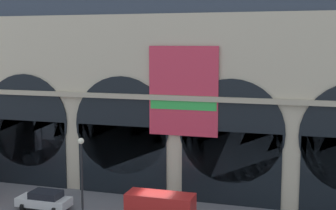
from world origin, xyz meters
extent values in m
cube|color=beige|center=(0.00, 7.84, 8.00)|extent=(50.84, 5.69, 16.00)
cube|color=black|center=(-14.67, 4.95, 3.13)|extent=(8.36, 0.20, 6.26)
cylinder|color=black|center=(-14.67, 4.95, 6.26)|extent=(8.80, 0.20, 8.80)
cube|color=black|center=(-4.89, 4.95, 3.13)|extent=(8.36, 0.20, 6.26)
cylinder|color=black|center=(-4.89, 4.95, 6.26)|extent=(8.80, 0.20, 8.80)
cube|color=black|center=(4.89, 4.95, 3.13)|extent=(8.36, 0.20, 6.26)
cylinder|color=black|center=(4.89, 4.95, 6.26)|extent=(8.80, 0.20, 8.80)
cube|color=#D8334C|center=(0.81, 4.83, 9.51)|extent=(5.99, 0.12, 7.58)
cube|color=green|center=(0.81, 4.75, 8.56)|extent=(5.75, 0.04, 1.21)
cube|color=#B6AB91|center=(0.00, 4.85, 8.93)|extent=(50.84, 0.50, 0.44)
cube|color=white|center=(-9.53, -0.57, 0.65)|extent=(4.40, 1.80, 0.70)
cube|color=black|center=(-9.31, -0.57, 1.27)|extent=(2.46, 1.62, 0.55)
cylinder|color=black|center=(-10.98, -1.38, 0.30)|extent=(0.28, 0.60, 0.60)
cylinder|color=black|center=(-10.98, 0.24, 0.30)|extent=(0.28, 0.60, 0.60)
cylinder|color=black|center=(-8.07, 0.24, 0.30)|extent=(0.28, 0.60, 0.60)
cube|color=red|center=(0.43, -0.35, 1.27)|extent=(5.20, 2.00, 1.86)
cylinder|color=black|center=(-4.35, -3.77, 3.25)|extent=(0.16, 0.16, 6.50)
sphere|color=#F2EDCC|center=(-4.35, -3.77, 6.68)|extent=(0.44, 0.44, 0.44)
camera|label=1|loc=(11.07, -33.32, 13.63)|focal=50.57mm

